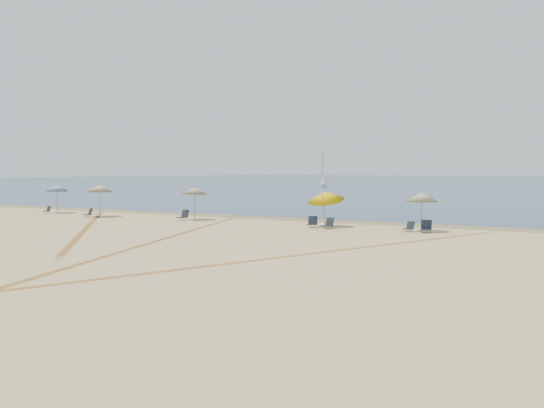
{
  "coord_description": "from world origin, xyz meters",
  "views": [
    {
      "loc": [
        18.81,
        -12.85,
        3.48
      ],
      "look_at": [
        0.0,
        20.0,
        1.3
      ],
      "focal_mm": 38.09,
      "sensor_mm": 36.0,
      "label": 1
    }
  ],
  "objects_px": {
    "chair_5": "(409,227)",
    "sailboat_0": "(323,176)",
    "chair_4": "(328,224)",
    "umbrella_0": "(57,188)",
    "chair_3": "(312,222)",
    "chair_2": "(184,216)",
    "chair_6": "(426,227)",
    "umbrella_4": "(422,197)",
    "umbrella_3": "(325,196)",
    "umbrella_1": "(99,188)",
    "chair_0": "(47,210)",
    "umbrella_2": "(194,191)",
    "chair_1": "(89,213)"
  },
  "relations": [
    {
      "from": "chair_5",
      "to": "sailboat_0",
      "type": "xyz_separation_m",
      "value": [
        -44.88,
        85.41,
        2.05
      ]
    },
    {
      "from": "chair_4",
      "to": "chair_5",
      "type": "bearing_deg",
      "value": 25.54
    },
    {
      "from": "umbrella_0",
      "to": "chair_3",
      "type": "bearing_deg",
      "value": -1.58
    },
    {
      "from": "chair_2",
      "to": "chair_6",
      "type": "bearing_deg",
      "value": 5.99
    },
    {
      "from": "chair_4",
      "to": "chair_6",
      "type": "distance_m",
      "value": 5.73
    },
    {
      "from": "umbrella_4",
      "to": "umbrella_0",
      "type": "bearing_deg",
      "value": -179.15
    },
    {
      "from": "chair_4",
      "to": "chair_6",
      "type": "relative_size",
      "value": 0.99
    },
    {
      "from": "chair_2",
      "to": "chair_6",
      "type": "height_order",
      "value": "chair_2"
    },
    {
      "from": "umbrella_3",
      "to": "chair_5",
      "type": "relative_size",
      "value": 3.49
    },
    {
      "from": "chair_3",
      "to": "chair_4",
      "type": "xyz_separation_m",
      "value": [
        1.23,
        -0.35,
        -0.01
      ]
    },
    {
      "from": "umbrella_1",
      "to": "umbrella_3",
      "type": "relative_size",
      "value": 1.0
    },
    {
      "from": "chair_0",
      "to": "umbrella_0",
      "type": "bearing_deg",
      "value": 73.26
    },
    {
      "from": "chair_4",
      "to": "sailboat_0",
      "type": "bearing_deg",
      "value": 131.51
    },
    {
      "from": "chair_0",
      "to": "chair_4",
      "type": "bearing_deg",
      "value": 10.06
    },
    {
      "from": "chair_0",
      "to": "chair_2",
      "type": "height_order",
      "value": "chair_2"
    },
    {
      "from": "chair_2",
      "to": "chair_5",
      "type": "distance_m",
      "value": 16.13
    },
    {
      "from": "umbrella_0",
      "to": "chair_2",
      "type": "distance_m",
      "value": 13.78
    },
    {
      "from": "umbrella_2",
      "to": "chair_5",
      "type": "height_order",
      "value": "umbrella_2"
    },
    {
      "from": "umbrella_4",
      "to": "chair_1",
      "type": "height_order",
      "value": "umbrella_4"
    },
    {
      "from": "chair_2",
      "to": "sailboat_0",
      "type": "distance_m",
      "value": 90.35
    },
    {
      "from": "chair_4",
      "to": "chair_5",
      "type": "distance_m",
      "value": 4.77
    },
    {
      "from": "chair_3",
      "to": "chair_6",
      "type": "bearing_deg",
      "value": -14.69
    },
    {
      "from": "umbrella_1",
      "to": "umbrella_4",
      "type": "distance_m",
      "value": 24.24
    },
    {
      "from": "umbrella_0",
      "to": "chair_4",
      "type": "distance_m",
      "value": 25.16
    },
    {
      "from": "umbrella_0",
      "to": "umbrella_1",
      "type": "height_order",
      "value": "umbrella_1"
    },
    {
      "from": "umbrella_4",
      "to": "chair_4",
      "type": "distance_m",
      "value": 5.67
    },
    {
      "from": "chair_3",
      "to": "chair_4",
      "type": "height_order",
      "value": "chair_3"
    },
    {
      "from": "umbrella_0",
      "to": "umbrella_4",
      "type": "relative_size",
      "value": 1.03
    },
    {
      "from": "umbrella_4",
      "to": "chair_6",
      "type": "distance_m",
      "value": 1.87
    },
    {
      "from": "chair_4",
      "to": "chair_6",
      "type": "bearing_deg",
      "value": 23.92
    },
    {
      "from": "chair_5",
      "to": "chair_2",
      "type": "bearing_deg",
      "value": -159.89
    },
    {
      "from": "umbrella_3",
      "to": "chair_4",
      "type": "height_order",
      "value": "umbrella_3"
    },
    {
      "from": "chair_0",
      "to": "chair_1",
      "type": "distance_m",
      "value": 6.17
    },
    {
      "from": "umbrella_4",
      "to": "chair_2",
      "type": "relative_size",
      "value": 3.05
    },
    {
      "from": "umbrella_2",
      "to": "chair_2",
      "type": "xyz_separation_m",
      "value": [
        -0.36,
        -0.77,
        -1.73
      ]
    },
    {
      "from": "chair_1",
      "to": "chair_4",
      "type": "relative_size",
      "value": 1.02
    },
    {
      "from": "chair_1",
      "to": "umbrella_3",
      "type": "bearing_deg",
      "value": 28.59
    },
    {
      "from": "chair_2",
      "to": "chair_4",
      "type": "bearing_deg",
      "value": 2.64
    },
    {
      "from": "sailboat_0",
      "to": "umbrella_3",
      "type": "bearing_deg",
      "value": -97.37
    },
    {
      "from": "chair_1",
      "to": "umbrella_2",
      "type": "bearing_deg",
      "value": 36.66
    },
    {
      "from": "chair_1",
      "to": "chair_3",
      "type": "relative_size",
      "value": 0.99
    },
    {
      "from": "chair_3",
      "to": "chair_1",
      "type": "bearing_deg",
      "value": 165.93
    },
    {
      "from": "chair_3",
      "to": "sailboat_0",
      "type": "relative_size",
      "value": 0.11
    },
    {
      "from": "umbrella_1",
      "to": "chair_1",
      "type": "bearing_deg",
      "value": -120.34
    },
    {
      "from": "chair_0",
      "to": "chair_6",
      "type": "relative_size",
      "value": 0.83
    },
    {
      "from": "umbrella_3",
      "to": "chair_1",
      "type": "distance_m",
      "value": 18.8
    },
    {
      "from": "chair_0",
      "to": "chair_1",
      "type": "relative_size",
      "value": 0.83
    },
    {
      "from": "umbrella_4",
      "to": "chair_3",
      "type": "height_order",
      "value": "umbrella_4"
    },
    {
      "from": "umbrella_0",
      "to": "chair_3",
      "type": "distance_m",
      "value": 23.92
    },
    {
      "from": "chair_3",
      "to": "umbrella_3",
      "type": "bearing_deg",
      "value": 45.26
    }
  ]
}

